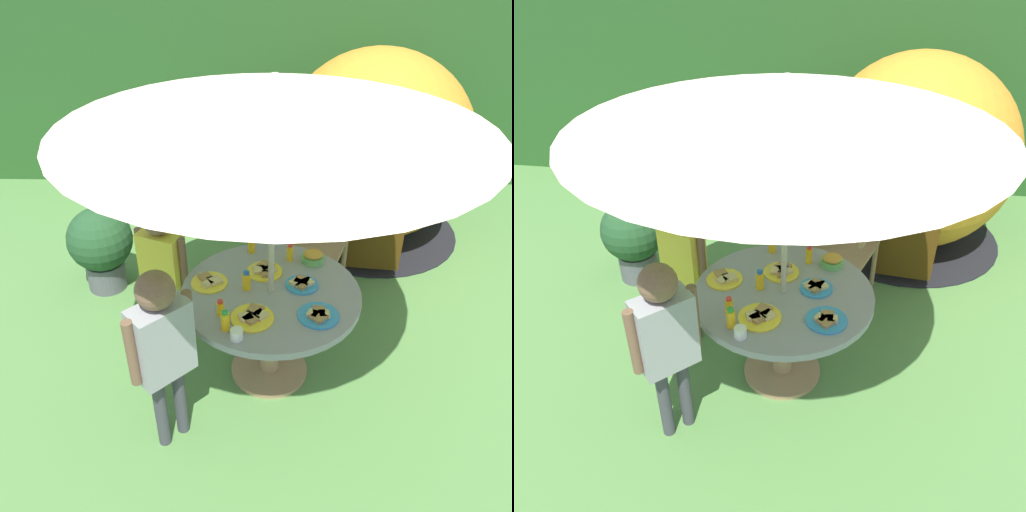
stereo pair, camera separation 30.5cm
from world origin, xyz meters
TOP-DOWN VIEW (x-y plane):
  - ground_plane at (0.00, 0.00)m, footprint 10.00×10.00m
  - hedge_backdrop at (0.00, 3.46)m, footprint 9.00×0.70m
  - garden_table at (0.00, 0.00)m, footprint 1.13×1.13m
  - patio_umbrella at (0.00, 0.00)m, footprint 2.27×2.27m
  - wooden_chair at (0.40, 1.07)m, footprint 0.60×0.61m
  - dome_tent at (0.97, 2.02)m, footprint 2.00×2.00m
  - potted_plant at (-1.39, 0.96)m, footprint 0.53×0.53m
  - child_in_white_shirt at (0.08, 0.93)m, footprint 0.24×0.48m
  - child_in_yellow_shirt at (-0.73, 0.29)m, footprint 0.36×0.25m
  - child_in_grey_shirt at (-0.57, -0.55)m, footprint 0.35×0.34m
  - snack_bowl at (0.29, 0.34)m, footprint 0.15×0.15m
  - plate_far_left at (0.28, -0.24)m, footprint 0.24×0.24m
  - plate_near_right at (-0.10, -0.27)m, footprint 0.25×0.25m
  - plate_mid_right at (-0.39, 0.07)m, footprint 0.23×0.23m
  - plate_back_edge at (-0.04, 0.20)m, footprint 0.23×0.23m
  - plate_center_front at (0.20, 0.06)m, footprint 0.21×0.21m
  - juice_bottle_near_left at (-0.29, -0.24)m, footprint 0.05×0.05m
  - juice_bottle_far_right at (-0.25, -0.37)m, footprint 0.05×0.05m
  - juice_bottle_center_back at (-0.15, 0.02)m, footprint 0.05×0.05m
  - juice_bottle_mid_left at (-0.13, 0.45)m, footprint 0.05×0.05m
  - juice_bottle_front_edge at (0.13, 0.35)m, footprint 0.04×0.04m
  - cup_near at (-0.19, -0.44)m, footprint 0.07×0.07m

SIDE VIEW (x-z plane):
  - ground_plane at x=0.00m, z-range -0.02..0.00m
  - potted_plant at x=-1.39m, z-range 0.05..0.79m
  - wooden_chair at x=0.40m, z-range 0.05..1.04m
  - garden_table at x=0.00m, z-range 0.20..0.90m
  - plate_mid_right at x=-0.39m, z-range 0.69..0.72m
  - plate_far_left at x=0.28m, z-range 0.69..0.72m
  - plate_near_right at x=-0.10m, z-range 0.69..0.72m
  - plate_back_edge at x=-0.04m, z-range 0.69..0.72m
  - plate_center_front at x=0.20m, z-range 0.69..0.72m
  - child_in_yellow_shirt at x=-0.73m, z-range 0.15..1.27m
  - cup_near at x=-0.19m, z-range 0.70..0.76m
  - snack_bowl at x=0.29m, z-range 0.69..0.77m
  - juice_bottle_near_left at x=-0.29m, z-range 0.69..0.80m
  - juice_bottle_front_edge at x=0.13m, z-range 0.69..0.82m
  - juice_bottle_mid_left at x=-0.13m, z-range 0.69..0.82m
  - juice_bottle_far_right at x=-0.25m, z-range 0.69..0.82m
  - juice_bottle_center_back at x=-0.15m, z-range 0.69..0.82m
  - child_in_grey_shirt at x=-0.57m, z-range 0.17..1.37m
  - dome_tent at x=0.97m, z-range -0.01..1.75m
  - child_in_white_shirt at x=0.08m, z-range 0.20..1.63m
  - hedge_backdrop at x=0.00m, z-range 0.00..2.15m
  - patio_umbrella at x=0.00m, z-range 0.87..2.88m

